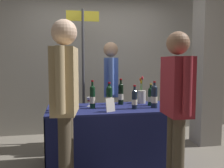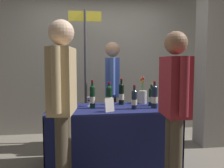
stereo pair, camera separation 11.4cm
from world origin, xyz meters
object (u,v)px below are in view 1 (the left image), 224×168
(featured_wine_bottle, at_px, (151,96))
(booth_signpost, at_px, (83,63))
(concrete_pillar, at_px, (208,43))
(tasting_table, at_px, (112,125))
(taster_foreground_right, at_px, (65,93))
(wine_glass_near_vendor, at_px, (89,100))
(vendor_presenter, at_px, (111,84))
(display_bottle_0, at_px, (92,97))
(flower_vase, at_px, (142,96))

(featured_wine_bottle, distance_m, booth_signpost, 1.33)
(concrete_pillar, bearing_deg, tasting_table, -160.80)
(taster_foreground_right, relative_size, booth_signpost, 0.79)
(wine_glass_near_vendor, relative_size, vendor_presenter, 0.07)
(display_bottle_0, xyz_separation_m, taster_foreground_right, (-0.33, -0.69, 0.14))
(flower_vase, relative_size, taster_foreground_right, 0.22)
(flower_vase, height_order, booth_signpost, booth_signpost)
(featured_wine_bottle, xyz_separation_m, vendor_presenter, (-0.42, 0.66, 0.11))
(flower_vase, bearing_deg, vendor_presenter, 127.62)
(tasting_table, bearing_deg, vendor_presenter, 80.86)
(tasting_table, relative_size, display_bottle_0, 4.60)
(display_bottle_0, distance_m, flower_vase, 0.77)
(featured_wine_bottle, xyz_separation_m, booth_signpost, (-0.82, 0.96, 0.44))
(display_bottle_0, xyz_separation_m, booth_signpost, (-0.04, 1.01, 0.42))
(featured_wine_bottle, distance_m, display_bottle_0, 0.78)
(taster_foreground_right, height_order, booth_signpost, booth_signpost)
(concrete_pillar, xyz_separation_m, tasting_table, (-1.68, -0.59, -1.12))
(display_bottle_0, bearing_deg, booth_signpost, 92.26)
(featured_wine_bottle, height_order, vendor_presenter, vendor_presenter)
(concrete_pillar, height_order, flower_vase, concrete_pillar)
(featured_wine_bottle, bearing_deg, flower_vase, 106.35)
(concrete_pillar, distance_m, taster_foreground_right, 2.67)
(tasting_table, relative_size, taster_foreground_right, 0.94)
(booth_signpost, bearing_deg, concrete_pillar, -11.68)
(concrete_pillar, distance_m, tasting_table, 2.10)
(concrete_pillar, xyz_separation_m, wine_glass_near_vendor, (-1.96, -0.46, -0.80))
(wine_glass_near_vendor, height_order, booth_signpost, booth_signpost)
(flower_vase, bearing_deg, concrete_pillar, 15.97)
(tasting_table, relative_size, booth_signpost, 0.74)
(wine_glass_near_vendor, relative_size, flower_vase, 0.32)
(concrete_pillar, xyz_separation_m, flower_vase, (-1.21, -0.35, -0.78))
(tasting_table, distance_m, taster_foreground_right, 1.05)
(featured_wine_bottle, relative_size, taster_foreground_right, 0.17)
(concrete_pillar, distance_m, vendor_presenter, 1.70)
(tasting_table, xyz_separation_m, flower_vase, (0.47, 0.24, 0.34))
(flower_vase, bearing_deg, display_bottle_0, -160.42)
(featured_wine_bottle, distance_m, taster_foreground_right, 1.34)
(featured_wine_bottle, bearing_deg, vendor_presenter, 122.07)
(tasting_table, xyz_separation_m, featured_wine_bottle, (0.53, 0.04, 0.36))
(wine_glass_near_vendor, height_order, vendor_presenter, vendor_presenter)
(concrete_pillar, height_order, tasting_table, concrete_pillar)
(tasting_table, bearing_deg, wine_glass_near_vendor, 155.11)
(display_bottle_0, height_order, flower_vase, flower_vase)
(featured_wine_bottle, xyz_separation_m, taster_foreground_right, (-1.11, -0.74, 0.16))
(tasting_table, bearing_deg, featured_wine_bottle, 4.16)
(taster_foreground_right, bearing_deg, featured_wine_bottle, -47.90)
(vendor_presenter, distance_m, taster_foreground_right, 1.57)
(tasting_table, relative_size, vendor_presenter, 0.99)
(concrete_pillar, bearing_deg, vendor_presenter, 175.74)
(taster_foreground_right, bearing_deg, tasting_table, -31.16)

